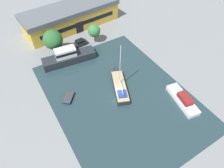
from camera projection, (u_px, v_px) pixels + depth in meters
The scene contains 10 objects.
ground_plane at pixel (119, 95), 44.02m from camera, with size 440.00×440.00×0.00m, color gray.
water_canal at pixel (119, 95), 44.02m from camera, with size 27.73×37.21×0.01m, color #23383D.
warehouse_building at pixel (71, 16), 61.09m from camera, with size 30.19×12.15×6.35m.
quay_tree_near_building at pixel (94, 31), 54.88m from camera, with size 3.46×3.46×5.36m.
quay_tree_by_water at pixel (53, 40), 50.70m from camera, with size 5.06×5.06×6.94m.
parked_car at pixel (80, 43), 55.77m from camera, with size 4.45×2.15×1.72m.
sailboat_moored at pixel (120, 86), 44.89m from camera, with size 6.14×10.68×11.42m.
motor_cruiser at pixel (68, 57), 50.61m from camera, with size 13.83×5.07×4.11m.
small_dinghy at pixel (68, 98), 43.07m from camera, with size 3.46×3.61×0.62m.
cabin_boat at pixel (183, 100), 42.20m from camera, with size 4.22×9.08×2.08m.
Camera 1 is at (-15.93, -23.21, 33.97)m, focal length 32.00 mm.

